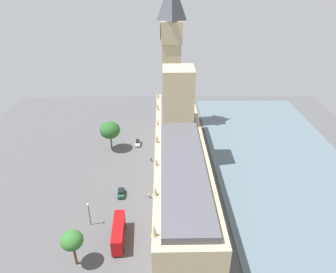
{
  "coord_description": "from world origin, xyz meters",
  "views": [
    {
      "loc": [
        2.66,
        72.23,
        56.19
      ],
      "look_at": [
        1.0,
        -14.44,
        9.02
      ],
      "focal_mm": 32.57,
      "sensor_mm": 36.0,
      "label": 1
    }
  ],
  "objects_px": {
    "parliament_building": "(179,157)",
    "car_white_far_end": "(138,143)",
    "car_dark_green_under_trees": "(121,193)",
    "plane_tree_kerbside": "(110,130)",
    "clock_tower": "(171,55)",
    "pedestrian_opposite_hall": "(151,159)",
    "double_decker_bus_near_tower": "(118,232)",
    "pedestrian_corner": "(149,196)",
    "street_lamp_leading": "(89,210)",
    "plane_tree_trailing": "(72,241)"
  },
  "relations": [
    {
      "from": "parliament_building",
      "to": "car_white_far_end",
      "type": "bearing_deg",
      "value": -58.88
    },
    {
      "from": "car_dark_green_under_trees",
      "to": "plane_tree_kerbside",
      "type": "distance_m",
      "value": 27.14
    },
    {
      "from": "clock_tower",
      "to": "pedestrian_opposite_hall",
      "type": "xyz_separation_m",
      "value": [
        7.4,
        27.53,
        -28.09
      ]
    },
    {
      "from": "double_decker_bus_near_tower",
      "to": "pedestrian_opposite_hall",
      "type": "xyz_separation_m",
      "value": [
        -6.62,
        -34.04,
        -1.87
      ]
    },
    {
      "from": "parliament_building",
      "to": "car_white_far_end",
      "type": "distance_m",
      "value": 28.14
    },
    {
      "from": "pedestrian_corner",
      "to": "street_lamp_leading",
      "type": "bearing_deg",
      "value": -156.53
    },
    {
      "from": "clock_tower",
      "to": "pedestrian_opposite_hall",
      "type": "height_order",
      "value": "clock_tower"
    },
    {
      "from": "car_dark_green_under_trees",
      "to": "pedestrian_corner",
      "type": "height_order",
      "value": "car_dark_green_under_trees"
    },
    {
      "from": "car_dark_green_under_trees",
      "to": "pedestrian_opposite_hall",
      "type": "xyz_separation_m",
      "value": [
        -8.06,
        -17.47,
        -0.12
      ]
    },
    {
      "from": "pedestrian_corner",
      "to": "street_lamp_leading",
      "type": "height_order",
      "value": "street_lamp_leading"
    },
    {
      "from": "pedestrian_opposite_hall",
      "to": "pedestrian_corner",
      "type": "xyz_separation_m",
      "value": [
        0.12,
        18.82,
        -0.03
      ]
    },
    {
      "from": "clock_tower",
      "to": "street_lamp_leading",
      "type": "xyz_separation_m",
      "value": [
        21.76,
        56.36,
        -24.14
      ]
    },
    {
      "from": "car_white_far_end",
      "to": "pedestrian_corner",
      "type": "xyz_separation_m",
      "value": [
        -5.15,
        29.95,
        -0.16
      ]
    },
    {
      "from": "parliament_building",
      "to": "plane_tree_kerbside",
      "type": "bearing_deg",
      "value": -40.92
    },
    {
      "from": "clock_tower",
      "to": "pedestrian_corner",
      "type": "relative_size",
      "value": 34.37
    },
    {
      "from": "clock_tower",
      "to": "plane_tree_kerbside",
      "type": "xyz_separation_m",
      "value": [
        21.74,
        19.5,
        -21.11
      ]
    },
    {
      "from": "pedestrian_opposite_hall",
      "to": "plane_tree_trailing",
      "type": "xyz_separation_m",
      "value": [
        15.1,
        40.48,
        6.24
      ]
    },
    {
      "from": "car_dark_green_under_trees",
      "to": "street_lamp_leading",
      "type": "bearing_deg",
      "value": 56.77
    },
    {
      "from": "pedestrian_opposite_hall",
      "to": "plane_tree_kerbside",
      "type": "bearing_deg",
      "value": 7.84
    },
    {
      "from": "parliament_building",
      "to": "pedestrian_opposite_hall",
      "type": "bearing_deg",
      "value": -54.02
    },
    {
      "from": "car_white_far_end",
      "to": "car_dark_green_under_trees",
      "type": "bearing_deg",
      "value": 84.01
    },
    {
      "from": "clock_tower",
      "to": "street_lamp_leading",
      "type": "bearing_deg",
      "value": 68.89
    },
    {
      "from": "plane_tree_trailing",
      "to": "clock_tower",
      "type": "bearing_deg",
      "value": -108.31
    },
    {
      "from": "double_decker_bus_near_tower",
      "to": "pedestrian_corner",
      "type": "xyz_separation_m",
      "value": [
        -6.5,
        -15.22,
        -1.9
      ]
    },
    {
      "from": "car_white_far_end",
      "to": "pedestrian_corner",
      "type": "height_order",
      "value": "car_white_far_end"
    },
    {
      "from": "car_white_far_end",
      "to": "plane_tree_kerbside",
      "type": "relative_size",
      "value": 0.4
    },
    {
      "from": "car_white_far_end",
      "to": "plane_tree_kerbside",
      "type": "distance_m",
      "value": 11.79
    },
    {
      "from": "plane_tree_kerbside",
      "to": "street_lamp_leading",
      "type": "distance_m",
      "value": 36.99
    },
    {
      "from": "car_dark_green_under_trees",
      "to": "street_lamp_leading",
      "type": "xyz_separation_m",
      "value": [
        6.31,
        11.36,
        3.83
      ]
    },
    {
      "from": "plane_tree_trailing",
      "to": "plane_tree_kerbside",
      "type": "relative_size",
      "value": 0.85
    },
    {
      "from": "double_decker_bus_near_tower",
      "to": "plane_tree_kerbside",
      "type": "bearing_deg",
      "value": -82.2
    },
    {
      "from": "clock_tower",
      "to": "double_decker_bus_near_tower",
      "type": "height_order",
      "value": "clock_tower"
    },
    {
      "from": "clock_tower",
      "to": "pedestrian_opposite_hall",
      "type": "distance_m",
      "value": 40.02
    },
    {
      "from": "plane_tree_trailing",
      "to": "parliament_building",
      "type": "bearing_deg",
      "value": -129.66
    },
    {
      "from": "parliament_building",
      "to": "double_decker_bus_near_tower",
      "type": "distance_m",
      "value": 27.7
    },
    {
      "from": "car_dark_green_under_trees",
      "to": "double_decker_bus_near_tower",
      "type": "distance_m",
      "value": 16.73
    },
    {
      "from": "parliament_building",
      "to": "double_decker_bus_near_tower",
      "type": "bearing_deg",
      "value": 55.51
    },
    {
      "from": "plane_tree_trailing",
      "to": "street_lamp_leading",
      "type": "relative_size",
      "value": 1.33
    },
    {
      "from": "street_lamp_leading",
      "to": "car_white_far_end",
      "type": "bearing_deg",
      "value": -102.82
    },
    {
      "from": "car_white_far_end",
      "to": "pedestrian_opposite_hall",
      "type": "distance_m",
      "value": 12.32
    },
    {
      "from": "plane_tree_trailing",
      "to": "plane_tree_kerbside",
      "type": "bearing_deg",
      "value": -90.9
    },
    {
      "from": "plane_tree_kerbside",
      "to": "car_white_far_end",
      "type": "bearing_deg",
      "value": -161.11
    },
    {
      "from": "plane_tree_kerbside",
      "to": "street_lamp_leading",
      "type": "relative_size",
      "value": 1.58
    },
    {
      "from": "street_lamp_leading",
      "to": "plane_tree_trailing",
      "type": "bearing_deg",
      "value": 86.38
    },
    {
      "from": "clock_tower",
      "to": "car_white_far_end",
      "type": "xyz_separation_m",
      "value": [
        12.67,
        16.39,
        -27.97
      ]
    },
    {
      "from": "car_white_far_end",
      "to": "plane_tree_trailing",
      "type": "height_order",
      "value": "plane_tree_trailing"
    },
    {
      "from": "pedestrian_opposite_hall",
      "to": "plane_tree_trailing",
      "type": "distance_m",
      "value": 43.65
    },
    {
      "from": "pedestrian_opposite_hall",
      "to": "plane_tree_trailing",
      "type": "height_order",
      "value": "plane_tree_trailing"
    },
    {
      "from": "clock_tower",
      "to": "car_white_far_end",
      "type": "distance_m",
      "value": 34.81
    },
    {
      "from": "pedestrian_opposite_hall",
      "to": "plane_tree_trailing",
      "type": "bearing_deg",
      "value": 106.63
    }
  ]
}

